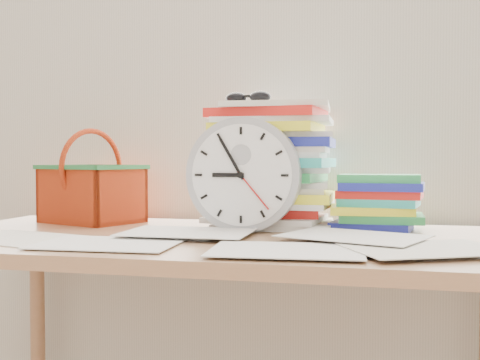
% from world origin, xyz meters
% --- Properties ---
extents(curtain, '(2.40, 0.01, 2.50)m').
position_xyz_m(curtain, '(0.00, 1.98, 1.30)').
color(curtain, beige).
rests_on(curtain, room_shell).
extents(desk, '(1.40, 0.70, 0.75)m').
position_xyz_m(desk, '(0.00, 1.60, 0.68)').
color(desk, '#986B47').
rests_on(desk, ground).
extents(paper_stack, '(0.33, 0.28, 0.32)m').
position_xyz_m(paper_stack, '(0.10, 1.83, 0.91)').
color(paper_stack, white).
rests_on(paper_stack, desk).
extents(clock, '(0.28, 0.06, 0.28)m').
position_xyz_m(clock, '(0.05, 1.69, 0.89)').
color(clock, '#A5A7AC').
rests_on(clock, desk).
extents(sunglasses, '(0.17, 0.15, 0.03)m').
position_xyz_m(sunglasses, '(0.04, 1.80, 1.09)').
color(sunglasses, black).
rests_on(sunglasses, paper_stack).
extents(book_stack, '(0.24, 0.19, 0.14)m').
position_xyz_m(book_stack, '(0.37, 1.81, 0.82)').
color(book_stack, white).
rests_on(book_stack, desk).
extents(basket, '(0.31, 0.28, 0.26)m').
position_xyz_m(basket, '(-0.41, 1.80, 0.88)').
color(basket, '#BD3912').
rests_on(basket, desk).
extents(scattered_papers, '(1.26, 0.42, 0.02)m').
position_xyz_m(scattered_papers, '(0.00, 1.60, 0.76)').
color(scattered_papers, white).
rests_on(scattered_papers, desk).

